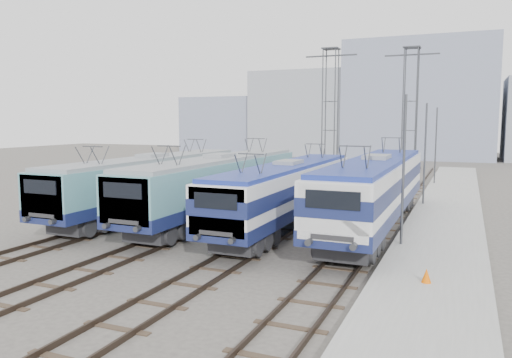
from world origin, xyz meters
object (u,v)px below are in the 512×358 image
object	(u,v)px
catenary_tower_east	(410,111)
locomotive_center_left	(218,182)
locomotive_far_right	(375,186)
mast_rear	(436,147)
safety_cone	(426,276)
catenary_tower_west	(330,111)
mast_mid	(425,156)
locomotive_center_right	(287,188)
mast_front	(403,174)
locomotive_far_left	(151,180)

from	to	relation	value
catenary_tower_east	locomotive_center_left	bearing A→B (deg)	-114.80
locomotive_center_left	catenary_tower_east	size ratio (longest dim) A/B	1.51
locomotive_center_left	locomotive_far_right	xyz separation A→B (m)	(9.00, 0.79, 0.13)
mast_rear	safety_cone	bearing A→B (deg)	-87.12
catenary_tower_west	safety_cone	xyz separation A→B (m)	(10.07, -25.26, -6.09)
catenary_tower_west	safety_cone	distance (m)	27.87
locomotive_center_left	locomotive_far_right	bearing A→B (deg)	5.02
catenary_tower_east	safety_cone	size ratio (longest dim) A/B	24.20
mast_mid	locomotive_far_right	bearing A→B (deg)	-102.80
safety_cone	catenary_tower_east	bearing A→B (deg)	97.47
locomotive_center_right	mast_rear	size ratio (longest dim) A/B	2.45
mast_rear	catenary_tower_west	bearing A→B (deg)	-155.06
catenary_tower_west	mast_front	world-z (taller)	catenary_tower_west
catenary_tower_west	mast_mid	bearing A→B (deg)	-42.93
locomotive_center_right	safety_cone	distance (m)	11.15
locomotive_far_left	catenary_tower_east	size ratio (longest dim) A/B	1.48
locomotive_far_left	mast_front	size ratio (longest dim) A/B	2.54
mast_mid	mast_rear	xyz separation A→B (m)	(0.00, 12.00, 0.00)
locomotive_center_right	catenary_tower_west	bearing A→B (deg)	97.33
locomotive_center_left	mast_mid	xyz separation A→B (m)	(10.85, 8.94, 1.24)
catenary_tower_east	mast_rear	size ratio (longest dim) A/B	1.71
catenary_tower_west	mast_rear	xyz separation A→B (m)	(8.60, 4.00, -3.14)
locomotive_center_left	mast_mid	distance (m)	14.11
locomotive_far_right	safety_cone	world-z (taller)	locomotive_far_right
mast_front	locomotive_center_right	bearing A→B (deg)	158.46
locomotive_center_right	safety_cone	world-z (taller)	locomotive_center_right
locomotive_far_left	catenary_tower_west	xyz separation A→B (m)	(6.75, 17.30, 4.43)
locomotive_center_left	catenary_tower_west	bearing A→B (deg)	82.43
locomotive_center_left	mast_front	bearing A→B (deg)	-15.77
locomotive_far_left	locomotive_center_right	world-z (taller)	locomotive_far_left
safety_cone	locomotive_center_left	bearing A→B (deg)	145.95
locomotive_far_right	catenary_tower_west	size ratio (longest dim) A/B	1.57
mast_mid	catenary_tower_east	bearing A→B (deg)	101.86
locomotive_center_right	mast_front	bearing A→B (deg)	-21.54
mast_rear	safety_cone	world-z (taller)	mast_rear
catenary_tower_east	mast_mid	distance (m)	10.69
catenary_tower_west	locomotive_center_right	bearing A→B (deg)	-82.67
mast_front	locomotive_far_left	bearing A→B (deg)	170.01
locomotive_far_right	safety_cone	bearing A→B (deg)	-69.97
catenary_tower_west	locomotive_center_left	bearing A→B (deg)	-97.57
mast_front	mast_rear	size ratio (longest dim) A/B	1.00
safety_cone	locomotive_far_right	bearing A→B (deg)	110.03
safety_cone	locomotive_center_right	bearing A→B (deg)	135.20
locomotive_far_right	catenary_tower_west	world-z (taller)	catenary_tower_west
locomotive_center_left	locomotive_far_right	distance (m)	9.04
mast_front	mast_rear	distance (m)	24.00
catenary_tower_west	mast_front	bearing A→B (deg)	-66.73
locomotive_center_left	catenary_tower_west	xyz separation A→B (m)	(2.25, 16.94, 4.38)
locomotive_far_right	locomotive_center_right	bearing A→B (deg)	-163.31
locomotive_far_left	mast_rear	distance (m)	26.28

